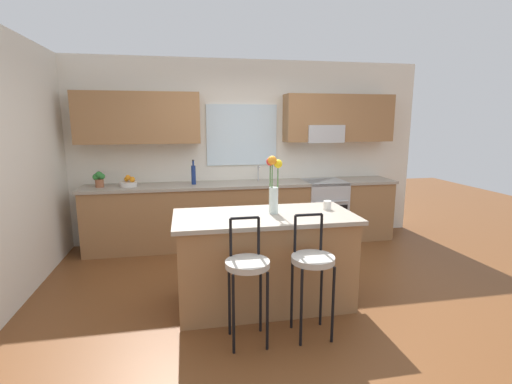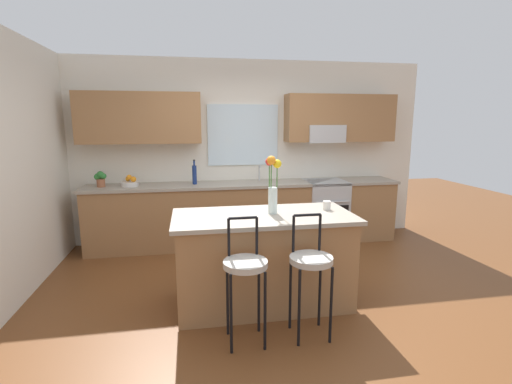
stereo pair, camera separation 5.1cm
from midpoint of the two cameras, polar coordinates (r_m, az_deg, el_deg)
The scene contains 14 objects.
ground_plane at distance 4.13m, azimuth 2.56°, elevation -15.21°, with size 14.00×14.00×0.00m, color brown.
wall_left at distance 4.31m, azimuth -33.84°, elevation 2.86°, with size 0.12×4.60×2.70m, color silver.
back_wall_assembly at distance 5.67m, azimuth -1.50°, elevation 7.76°, with size 5.60×0.50×2.70m.
counter_run at distance 5.54m, azimuth -1.22°, elevation -3.21°, with size 4.56×0.64×0.92m.
sink_faucet at distance 5.61m, azimuth 0.80°, elevation 3.15°, with size 0.02×0.13×0.23m.
oven_range at distance 5.83m, azimuth 10.67°, elevation -2.76°, with size 0.60×0.64×0.92m.
kitchen_island at distance 3.75m, azimuth 1.54°, elevation -10.26°, with size 1.75×0.83×0.92m.
bar_stool_near at distance 3.06m, azimuth -1.17°, elevation -11.76°, with size 0.36×0.36×1.04m.
bar_stool_middle at distance 3.19m, azimuth 8.83°, elevation -10.96°, with size 0.36×0.36×1.04m.
flower_vase at distance 3.59m, azimuth 2.98°, elevation 1.31°, with size 0.15×0.13×0.57m.
mug_ceramic at distance 3.86m, azimuth 11.16°, elevation -2.02°, with size 0.08×0.08×0.09m, color silver.
fruit_bowl_oranges at distance 5.44m, azimuth -18.50°, elevation 1.38°, with size 0.24×0.24×0.16m.
bottle_olive_oil at distance 5.37m, azimuth -9.14°, elevation 2.70°, with size 0.06×0.06×0.35m.
potted_plant_small at distance 5.50m, azimuth -22.49°, elevation 1.93°, with size 0.17×0.11×0.22m.
Camera 2 is at (-0.80, -3.62, 1.81)m, focal length 26.12 mm.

